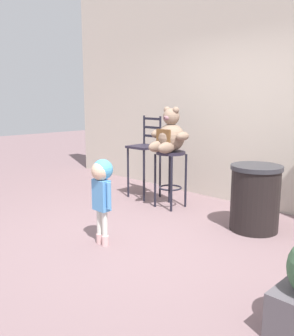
{
  "coord_description": "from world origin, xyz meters",
  "views": [
    {
      "loc": [
        2.71,
        -2.63,
        1.52
      ],
      "look_at": [
        -0.39,
        0.47,
        0.68
      ],
      "focal_mm": 38.91,
      "sensor_mm": 36.0,
      "label": 1
    }
  ],
  "objects_px": {
    "bar_chair_empty": "(145,151)",
    "trash_bin": "(255,198)",
    "child_walking": "(102,183)",
    "teddy_bear": "(169,135)",
    "bar_stool_with_teddy": "(171,167)"
  },
  "relations": [
    {
      "from": "bar_stool_with_teddy",
      "to": "bar_chair_empty",
      "type": "xyz_separation_m",
      "value": [
        -0.64,
        0.14,
        0.15
      ]
    },
    {
      "from": "trash_bin",
      "to": "bar_chair_empty",
      "type": "relative_size",
      "value": 0.61
    },
    {
      "from": "trash_bin",
      "to": "bar_chair_empty",
      "type": "bearing_deg",
      "value": 175.91
    },
    {
      "from": "child_walking",
      "to": "bar_chair_empty",
      "type": "height_order",
      "value": "bar_chair_empty"
    },
    {
      "from": "bar_chair_empty",
      "to": "trash_bin",
      "type": "bearing_deg",
      "value": -4.09
    },
    {
      "from": "teddy_bear",
      "to": "trash_bin",
      "type": "distance_m",
      "value": 1.45
    },
    {
      "from": "child_walking",
      "to": "bar_chair_empty",
      "type": "xyz_separation_m",
      "value": [
        -1.04,
        1.66,
        0.06
      ]
    },
    {
      "from": "teddy_bear",
      "to": "trash_bin",
      "type": "height_order",
      "value": "teddy_bear"
    },
    {
      "from": "bar_stool_with_teddy",
      "to": "trash_bin",
      "type": "height_order",
      "value": "bar_stool_with_teddy"
    },
    {
      "from": "teddy_bear",
      "to": "trash_bin",
      "type": "xyz_separation_m",
      "value": [
        1.3,
        0.03,
        -0.63
      ]
    },
    {
      "from": "bar_stool_with_teddy",
      "to": "bar_chair_empty",
      "type": "height_order",
      "value": "bar_chair_empty"
    },
    {
      "from": "child_walking",
      "to": "trash_bin",
      "type": "height_order",
      "value": "child_walking"
    },
    {
      "from": "trash_bin",
      "to": "bar_chair_empty",
      "type": "height_order",
      "value": "bar_chair_empty"
    },
    {
      "from": "trash_bin",
      "to": "teddy_bear",
      "type": "bearing_deg",
      "value": -178.56
    },
    {
      "from": "teddy_bear",
      "to": "trash_bin",
      "type": "relative_size",
      "value": 0.79
    }
  ]
}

